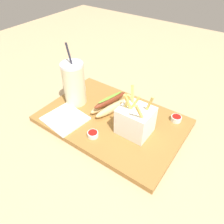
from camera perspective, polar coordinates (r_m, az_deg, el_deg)
ground_plane at (r=0.79m, az=-0.00°, el=-3.34°), size 2.40×2.40×0.02m
food_tray at (r=0.78m, az=-0.00°, el=-2.26°), size 0.50×0.34×0.02m
soda_cup at (r=0.81m, az=-10.24°, el=7.30°), size 0.08×0.08×0.24m
fries_basket at (r=0.69m, az=6.19°, el=-2.15°), size 0.10×0.10×0.16m
hot_dog_1 at (r=0.79m, az=-0.44°, el=2.00°), size 0.09×0.17×0.06m
ketchup_cup_1 at (r=0.91m, az=-8.22°, el=6.11°), size 0.04×0.04×0.02m
ketchup_cup_2 at (r=0.79m, az=16.68°, el=-1.62°), size 0.04×0.04×0.02m
ketchup_cup_3 at (r=0.70m, az=-4.95°, el=-5.94°), size 0.04×0.04×0.02m
napkin_stack at (r=0.78m, az=-12.36°, el=-1.75°), size 0.15×0.14×0.01m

